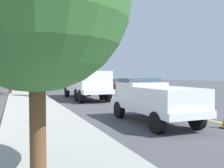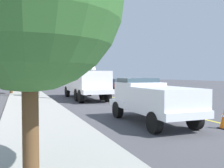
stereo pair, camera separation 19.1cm
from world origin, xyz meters
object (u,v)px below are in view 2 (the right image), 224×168
at_px(service_pickup_truck, 152,99).
at_px(traffic_cone_leading, 224,119).
at_px(traffic_signal_mast, 40,40).
at_px(traffic_cone_mid_front, 94,91).
at_px(passing_minivan, 116,84).
at_px(utility_bucket_truck, 85,81).

distance_m(service_pickup_truck, traffic_cone_leading, 3.12).
xyz_separation_m(service_pickup_truck, traffic_signal_mast, (14.14, 1.45, 4.24)).
bearing_deg(traffic_signal_mast, traffic_cone_mid_front, -76.42).
distance_m(service_pickup_truck, passing_minivan, 19.87).
bearing_deg(passing_minivan, service_pickup_truck, 153.40).
xyz_separation_m(passing_minivan, traffic_cone_leading, (-20.21, 7.09, -0.55)).
height_order(service_pickup_truck, traffic_signal_mast, traffic_signal_mast).
bearing_deg(utility_bucket_truck, traffic_cone_leading, 179.36).
relative_size(service_pickup_truck, traffic_cone_leading, 6.78).
bearing_deg(traffic_cone_mid_front, utility_bucket_truck, 143.52).
height_order(utility_bucket_truck, traffic_signal_mast, traffic_signal_mast).
distance_m(passing_minivan, traffic_cone_mid_front, 4.74).
bearing_deg(utility_bucket_truck, passing_minivan, -49.80).
relative_size(passing_minivan, traffic_signal_mast, 0.64).
distance_m(passing_minivan, traffic_signal_mast, 11.81).
bearing_deg(traffic_cone_mid_front, traffic_signal_mast, 103.58).
xyz_separation_m(utility_bucket_truck, traffic_cone_mid_front, (3.71, -2.75, -1.20)).
xyz_separation_m(traffic_cone_leading, traffic_cone_mid_front, (18.07, -2.91, -0.01)).
xyz_separation_m(service_pickup_truck, traffic_cone_leading, (-2.44, -1.80, -0.69)).
bearing_deg(service_pickup_truck, utility_bucket_truck, -9.37).
xyz_separation_m(service_pickup_truck, passing_minivan, (17.77, -8.90, -0.15)).
relative_size(traffic_cone_leading, traffic_signal_mast, 0.11).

